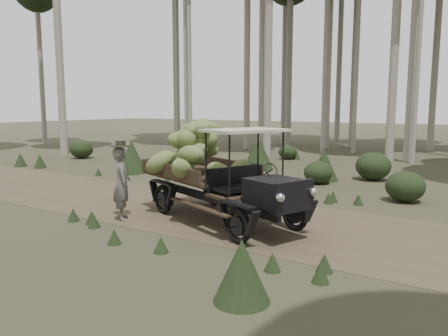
{
  "coord_description": "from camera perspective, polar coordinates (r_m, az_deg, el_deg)",
  "views": [
    {
      "loc": [
        6.89,
        -8.45,
        2.56
      ],
      "look_at": [
        1.75,
        -0.48,
        1.21
      ],
      "focal_mm": 35.0,
      "sensor_mm": 36.0,
      "label": 1
    }
  ],
  "objects": [
    {
      "name": "ground",
      "position": [
        11.2,
        -6.26,
        -5.18
      ],
      "size": [
        120.0,
        120.0,
        0.0
      ],
      "primitive_type": "plane",
      "color": "#473D2B",
      "rests_on": "ground"
    },
    {
      "name": "dirt_track",
      "position": [
        11.2,
        -6.26,
        -5.16
      ],
      "size": [
        70.0,
        4.0,
        0.01
      ],
      "primitive_type": "cube",
      "color": "brown",
      "rests_on": "ground"
    },
    {
      "name": "banana_truck",
      "position": [
        10.01,
        -2.65,
        1.17
      ],
      "size": [
        4.77,
        3.02,
        2.37
      ],
      "rotation": [
        0.0,
        0.0,
        -0.36
      ],
      "color": "black",
      "rests_on": "ground"
    },
    {
      "name": "farmer",
      "position": [
        10.08,
        -13.21,
        -1.89
      ],
      "size": [
        0.72,
        0.68,
        1.8
      ],
      "rotation": [
        0.0,
        0.0,
        2.49
      ],
      "color": "#5B5753",
      "rests_on": "ground"
    },
    {
      "name": "undergrowth",
      "position": [
        9.96,
        -2.54,
        -3.58
      ],
      "size": [
        23.41,
        23.94,
        1.39
      ],
      "color": "#233319",
      "rests_on": "ground"
    }
  ]
}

